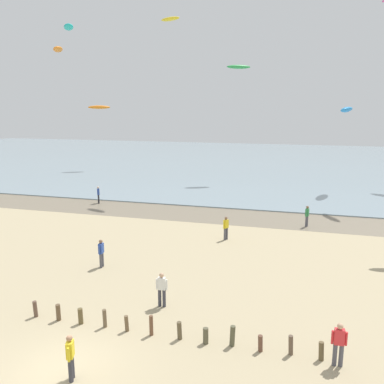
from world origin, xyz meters
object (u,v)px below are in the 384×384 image
person_far_down_beach (339,343)px  kite_aloft_8 (170,19)px  kite_aloft_3 (99,107)px  kite_aloft_5 (347,110)px  person_trailing_behind (98,194)px  kite_aloft_0 (58,49)px  person_nearest_camera (162,289)px  kite_aloft_4 (69,27)px  person_left_flank (71,356)px  person_right_flank (101,252)px  kite_aloft_7 (239,67)px  person_by_waterline (226,227)px  person_mid_beach (307,215)px

person_far_down_beach → kite_aloft_8: (-15.42, 27.49, 17.29)m
kite_aloft_3 → kite_aloft_5: kite_aloft_3 is taller
person_trailing_behind → kite_aloft_8: bearing=49.1°
kite_aloft_0 → kite_aloft_3: (-1.80, 12.71, -6.59)m
person_nearest_camera → kite_aloft_8: kite_aloft_8 is taller
person_nearest_camera → kite_aloft_5: 33.97m
kite_aloft_3 → kite_aloft_4: size_ratio=1.55×
person_left_flank → person_right_flank: bearing=112.0°
kite_aloft_0 → kite_aloft_3: bearing=-20.4°
person_left_flank → kite_aloft_8: 35.87m
person_left_flank → kite_aloft_7: (-0.94, 41.35, 13.43)m
kite_aloft_0 → person_left_flank: bearing=-175.9°
person_far_down_beach → kite_aloft_4: size_ratio=0.82×
person_by_waterline → kite_aloft_3: bearing=131.0°
person_trailing_behind → person_far_down_beach: bearing=-45.1°
person_right_flank → kite_aloft_4: (-6.95, 9.24, 14.59)m
person_right_flank → kite_aloft_7: bearing=84.8°
person_mid_beach → kite_aloft_8: kite_aloft_8 is taller
person_by_waterline → kite_aloft_0: 31.90m
person_by_waterline → person_far_down_beach: size_ratio=1.00×
person_mid_beach → person_far_down_beach: bearing=-86.7°
person_trailing_behind → kite_aloft_3: 24.93m
person_nearest_camera → kite_aloft_3: 46.81m
person_far_down_beach → kite_aloft_0: bearing=135.6°
person_far_down_beach → kite_aloft_3: size_ratio=0.53×
person_right_flank → person_by_waterline: bearing=48.6°
kite_aloft_3 → kite_aloft_7: bearing=-38.8°
person_right_flank → person_trailing_behind: 16.90m
kite_aloft_4 → kite_aloft_7: kite_aloft_4 is taller
person_far_down_beach → person_left_flank: bearing=-160.0°
person_mid_beach → person_far_down_beach: same height
kite_aloft_0 → kite_aloft_7: bearing=-94.5°
person_nearest_camera → kite_aloft_3: (-23.84, 39.37, 8.50)m
person_nearest_camera → person_mid_beach: bearing=66.7°
person_mid_beach → kite_aloft_5: 18.06m
kite_aloft_0 → kite_aloft_8: (14.39, -1.75, 2.21)m
kite_aloft_7 → kite_aloft_8: 12.51m
person_trailing_behind → kite_aloft_7: bearing=57.0°
person_mid_beach → kite_aloft_4: (-18.78, -2.71, 14.59)m
person_left_flank → kite_aloft_5: kite_aloft_5 is taller
person_left_flank → kite_aloft_7: bearing=91.3°
person_by_waterline → kite_aloft_0: size_ratio=0.52×
person_mid_beach → kite_aloft_7: 25.60m
person_mid_beach → kite_aloft_4: 23.94m
person_nearest_camera → person_left_flank: bearing=-102.2°
person_nearest_camera → person_mid_beach: 17.00m
person_nearest_camera → kite_aloft_4: size_ratio=0.82×
person_nearest_camera → kite_aloft_7: (-2.20, 35.49, 13.43)m
kite_aloft_3 → kite_aloft_8: 23.42m
person_by_waterline → kite_aloft_5: 24.06m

